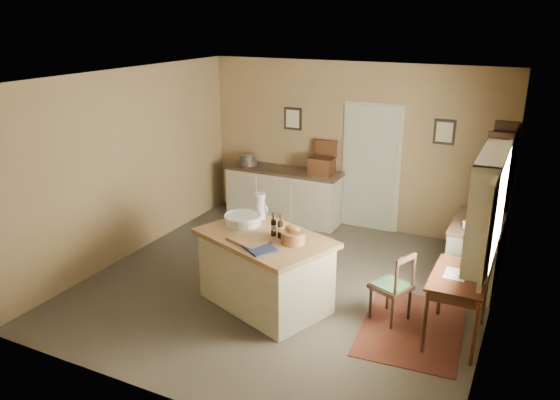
# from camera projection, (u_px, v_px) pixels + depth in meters

# --- Properties ---
(ground) EXTENTS (5.00, 5.00, 0.00)m
(ground) POSITION_uv_depth(u_px,v_px,m) (285.00, 285.00, 7.21)
(ground) COLOR #534B3F
(ground) RESTS_ON ground
(wall_back) EXTENTS (5.00, 0.10, 2.70)m
(wall_back) POSITION_uv_depth(u_px,v_px,m) (352.00, 146.00, 8.90)
(wall_back) COLOR #8B714D
(wall_back) RESTS_ON ground
(wall_front) EXTENTS (5.00, 0.10, 2.70)m
(wall_front) POSITION_uv_depth(u_px,v_px,m) (160.00, 267.00, 4.65)
(wall_front) COLOR #8B714D
(wall_front) RESTS_ON ground
(wall_left) EXTENTS (0.10, 5.00, 2.70)m
(wall_left) POSITION_uv_depth(u_px,v_px,m) (128.00, 165.00, 7.81)
(wall_left) COLOR #8B714D
(wall_left) RESTS_ON ground
(wall_right) EXTENTS (0.10, 5.00, 2.70)m
(wall_right) POSITION_uv_depth(u_px,v_px,m) (500.00, 219.00, 5.73)
(wall_right) COLOR #8B714D
(wall_right) RESTS_ON ground
(ceiling) EXTENTS (5.00, 5.00, 0.00)m
(ceiling) POSITION_uv_depth(u_px,v_px,m) (286.00, 77.00, 6.33)
(ceiling) COLOR silver
(ceiling) RESTS_ON wall_back
(door) EXTENTS (0.97, 0.06, 2.11)m
(door) POSITION_uv_depth(u_px,v_px,m) (371.00, 167.00, 8.82)
(door) COLOR #ADB096
(door) RESTS_ON ground
(framed_prints) EXTENTS (2.82, 0.02, 0.38)m
(framed_prints) POSITION_uv_depth(u_px,v_px,m) (364.00, 125.00, 8.67)
(framed_prints) COLOR black
(framed_prints) RESTS_ON ground
(window) EXTENTS (0.25, 1.99, 1.12)m
(window) POSITION_uv_depth(u_px,v_px,m) (493.00, 206.00, 5.53)
(window) COLOR beige
(window) RESTS_ON ground
(work_island) EXTENTS (1.83, 1.52, 1.20)m
(work_island) POSITION_uv_depth(u_px,v_px,m) (265.00, 268.00, 6.59)
(work_island) COLOR beige
(work_island) RESTS_ON ground
(sideboard) EXTENTS (2.02, 0.57, 1.18)m
(sideboard) POSITION_uv_depth(u_px,v_px,m) (284.00, 193.00, 9.37)
(sideboard) COLOR beige
(sideboard) RESTS_ON ground
(rug) EXTENTS (1.22, 1.68, 0.01)m
(rug) POSITION_uv_depth(u_px,v_px,m) (412.00, 328.00, 6.22)
(rug) COLOR #562419
(rug) RESTS_ON ground
(writing_desk) EXTENTS (0.58, 0.94, 0.82)m
(writing_desk) POSITION_uv_depth(u_px,v_px,m) (459.00, 283.00, 5.82)
(writing_desk) COLOR #361B0F
(writing_desk) RESTS_ON ground
(desk_chair) EXTENTS (0.52, 0.52, 0.84)m
(desk_chair) POSITION_uv_depth(u_px,v_px,m) (391.00, 287.00, 6.27)
(desk_chair) COLOR black
(desk_chair) RESTS_ON ground
(right_cabinet) EXTENTS (0.61, 1.10, 0.99)m
(right_cabinet) POSITION_uv_depth(u_px,v_px,m) (474.00, 253.00, 7.06)
(right_cabinet) COLOR beige
(right_cabinet) RESTS_ON ground
(shelving_unit) EXTENTS (0.33, 0.88, 1.97)m
(shelving_unit) POSITION_uv_depth(u_px,v_px,m) (499.00, 196.00, 7.61)
(shelving_unit) COLOR black
(shelving_unit) RESTS_ON ground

